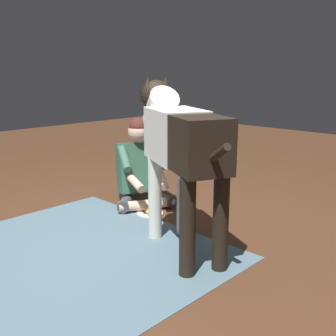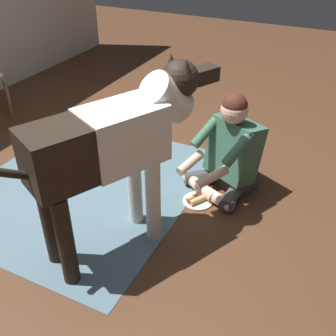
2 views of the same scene
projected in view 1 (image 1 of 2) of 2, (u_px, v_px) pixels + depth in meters
ground_plane at (134, 245)px, 3.02m from camera, size 12.82×12.82×0.00m
area_rug at (76, 253)px, 2.89m from camera, size 2.02×1.75×0.01m
person_sitting_on_floor at (140, 169)px, 3.89m from camera, size 0.72×0.63×0.84m
large_dog at (179, 141)px, 2.85m from camera, size 1.41×0.79×1.22m
hot_dog_on_plate at (150, 211)px, 3.68m from camera, size 0.24×0.24×0.06m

